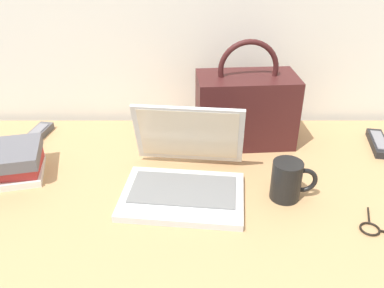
{
  "coord_description": "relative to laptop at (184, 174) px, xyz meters",
  "views": [
    {
      "loc": [
        -0.03,
        -0.92,
        0.67
      ],
      "look_at": [
        -0.03,
        0.0,
        0.15
      ],
      "focal_mm": 38.08,
      "sensor_mm": 36.0,
      "label": 1
    }
  ],
  "objects": [
    {
      "name": "desk",
      "position": [
        0.05,
        0.03,
        -0.06
      ],
      "size": [
        1.6,
        0.76,
        0.03
      ],
      "color": "tan",
      "rests_on": "ground"
    },
    {
      "name": "laptop",
      "position": [
        0.0,
        0.0,
        0.0
      ],
      "size": [
        0.33,
        0.32,
        0.21
      ],
      "color": "silver",
      "rests_on": "desk"
    },
    {
      "name": "coffee_mug",
      "position": [
        0.26,
        -0.04,
        0.01
      ],
      "size": [
        0.12,
        0.08,
        0.1
      ],
      "color": "black",
      "rests_on": "desk"
    },
    {
      "name": "remote_control_near",
      "position": [
        0.61,
        0.22,
        -0.03
      ],
      "size": [
        0.07,
        0.17,
        0.02
      ],
      "color": "black",
      "rests_on": "desk"
    },
    {
      "name": "remote_control_far",
      "position": [
        -0.49,
        0.27,
        -0.03
      ],
      "size": [
        0.07,
        0.17,
        0.02
      ],
      "color": "#4C4C51",
      "rests_on": "desk"
    },
    {
      "name": "eyeglasses",
      "position": [
        0.46,
        -0.17,
        -0.04
      ],
      "size": [
        0.12,
        0.13,
        0.01
      ],
      "color": "black",
      "rests_on": "desk"
    },
    {
      "name": "handbag",
      "position": [
        0.19,
        0.26,
        0.07
      ],
      "size": [
        0.31,
        0.18,
        0.33
      ],
      "color": "#3F1919",
      "rests_on": "desk"
    },
    {
      "name": "book_stack",
      "position": [
        -0.49,
        0.06,
        -0.0
      ],
      "size": [
        0.2,
        0.19,
        0.09
      ],
      "color": "silver",
      "rests_on": "desk"
    }
  ]
}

